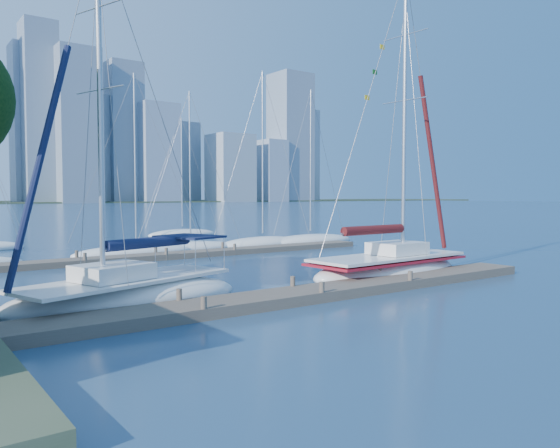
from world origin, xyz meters
TOP-DOWN VIEW (x-y plane):
  - ground at (0.00, 0.00)m, footprint 700.00×700.00m
  - near_dock at (0.00, 0.00)m, footprint 26.00×2.00m
  - far_dock at (2.00, 16.00)m, footprint 30.00×1.80m
  - sailboat_navy at (-6.15, 2.81)m, footprint 9.27×5.43m
  - sailboat_maroon at (6.86, 2.03)m, footprint 9.48×3.50m
  - bg_boat_2 at (0.49, 18.85)m, footprint 8.83×5.59m
  - bg_boat_3 at (4.79, 19.35)m, footprint 7.88×3.40m
  - bg_boat_4 at (10.99, 19.11)m, footprint 8.12×4.70m
  - bg_boat_5 at (15.51, 18.67)m, footprint 9.10×3.96m
  - bg_boat_7 at (10.63, 32.64)m, footprint 7.47×3.74m

SIDE VIEW (x-z plane):
  - ground at x=0.00m, z-range 0.00..0.00m
  - far_dock at x=2.00m, z-range 0.00..0.36m
  - near_dock at x=0.00m, z-range 0.00..0.40m
  - bg_boat_3 at x=4.79m, z-range -5.70..6.17m
  - bg_boat_2 at x=0.49m, z-range -6.00..6.51m
  - bg_boat_7 at x=10.63m, z-range -5.74..6.25m
  - bg_boat_5 at x=15.51m, z-range -6.29..6.84m
  - bg_boat_4 at x=10.99m, z-range -6.76..7.33m
  - sailboat_navy at x=-6.15m, z-range -5.83..7.90m
  - sailboat_maroon at x=6.86m, z-range -6.69..9.04m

